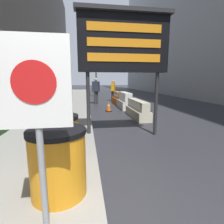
# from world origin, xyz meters

# --- Properties ---
(barrel_drum_foreground) EXTENTS (0.74, 0.74, 0.89)m
(barrel_drum_foreground) POSITION_xyz_m (-0.57, 0.54, 0.58)
(barrel_drum_foreground) COLOR orange
(barrel_drum_foreground) RESTS_ON sidewalk_left
(barrel_drum_middle) EXTENTS (0.74, 0.74, 0.89)m
(barrel_drum_middle) POSITION_xyz_m (-0.70, 1.43, 0.58)
(barrel_drum_middle) COLOR orange
(barrel_drum_middle) RESTS_ON sidewalk_left
(warning_sign) EXTENTS (0.60, 0.08, 1.86)m
(warning_sign) POSITION_xyz_m (-0.61, -0.10, 1.45)
(warning_sign) COLOR gray
(warning_sign) RESTS_ON sidewalk_left
(message_board) EXTENTS (2.59, 0.36, 3.45)m
(message_board) POSITION_xyz_m (0.87, 3.18, 2.60)
(message_board) COLOR #28282B
(message_board) RESTS_ON ground_plane
(jersey_barrier_cream) EXTENTS (0.55, 2.19, 0.76)m
(jersey_barrier_cream) POSITION_xyz_m (2.07, 5.69, 0.34)
(jersey_barrier_cream) COLOR beige
(jersey_barrier_cream) RESTS_ON ground_plane
(jersey_barrier_white) EXTENTS (0.65, 1.82, 0.94)m
(jersey_barrier_white) POSITION_xyz_m (2.07, 8.21, 0.41)
(jersey_barrier_white) COLOR silver
(jersey_barrier_white) RESTS_ON ground_plane
(jersey_barrier_orange_near) EXTENTS (0.62, 1.90, 0.83)m
(jersey_barrier_orange_near) POSITION_xyz_m (2.07, 10.23, 0.37)
(jersey_barrier_orange_near) COLOR orange
(jersey_barrier_orange_near) RESTS_ON ground_plane
(traffic_cone_near) EXTENTS (0.34, 0.34, 0.61)m
(traffic_cone_near) POSITION_xyz_m (1.98, 9.58, 0.30)
(traffic_cone_near) COLOR black
(traffic_cone_near) RESTS_ON ground_plane
(traffic_cone_mid) EXTENTS (0.31, 0.31, 0.56)m
(traffic_cone_mid) POSITION_xyz_m (1.00, 7.37, 0.27)
(traffic_cone_mid) COLOR black
(traffic_cone_mid) RESTS_ON ground_plane
(traffic_light_near_curb) EXTENTS (0.28, 0.44, 4.51)m
(traffic_light_near_curb) POSITION_xyz_m (0.85, 15.22, 3.24)
(traffic_light_near_curb) COLOR #2D2D30
(traffic_light_near_curb) RESTS_ON ground_plane
(pedestrian_worker) EXTENTS (0.54, 0.43, 1.79)m
(pedestrian_worker) POSITION_xyz_m (0.53, 10.47, 1.06)
(pedestrian_worker) COLOR #333338
(pedestrian_worker) RESTS_ON ground_plane
(pedestrian_passerby) EXTENTS (0.39, 0.50, 1.65)m
(pedestrian_passerby) POSITION_xyz_m (1.96, 11.96, 0.98)
(pedestrian_passerby) COLOR #333338
(pedestrian_passerby) RESTS_ON ground_plane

